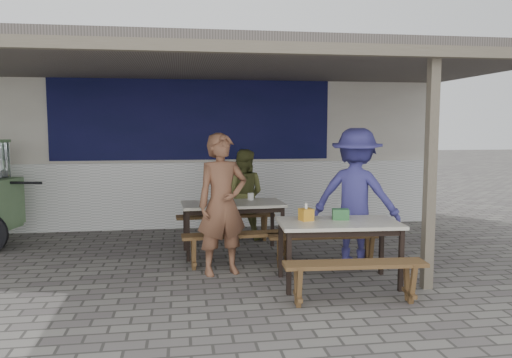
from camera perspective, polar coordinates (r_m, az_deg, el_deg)
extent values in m
plane|color=slate|center=(6.42, -4.48, -10.78)|extent=(60.00, 60.00, 0.00)
cube|color=beige|center=(9.74, -6.10, 5.40)|extent=(9.00, 1.20, 3.50)
cube|color=white|center=(9.20, -5.84, -1.83)|extent=(9.00, 0.10, 1.20)
cube|color=#0E0D3E|center=(9.12, -7.21, 7.22)|extent=(5.00, 0.03, 1.60)
cube|color=#5B544E|center=(7.20, -5.25, 13.15)|extent=(9.00, 4.20, 0.12)
cube|color=#706654|center=(5.16, -3.87, 14.86)|extent=(9.00, 0.12, 0.12)
cube|color=#706654|center=(5.95, 19.30, 0.81)|extent=(0.11, 0.11, 2.70)
cube|color=silver|center=(7.27, -2.69, -2.87)|extent=(1.50, 0.82, 0.04)
cube|color=black|center=(7.28, -2.69, -3.34)|extent=(1.40, 0.71, 0.06)
cube|color=black|center=(6.96, -7.77, -6.46)|extent=(0.05, 0.05, 0.71)
cube|color=black|center=(7.18, 3.05, -6.03)|extent=(0.05, 0.05, 0.71)
cube|color=black|center=(7.56, -8.11, -5.46)|extent=(0.05, 0.05, 0.71)
cube|color=black|center=(7.76, 1.87, -5.10)|extent=(0.05, 0.05, 0.71)
cube|color=brown|center=(6.64, -1.69, -6.37)|extent=(1.58, 0.37, 0.04)
cube|color=brown|center=(6.61, -7.14, -8.47)|extent=(0.07, 0.28, 0.41)
cube|color=brown|center=(6.83, 3.59, -7.97)|extent=(0.07, 0.28, 0.41)
cube|color=brown|center=(8.01, -3.50, -4.22)|extent=(1.58, 0.37, 0.04)
cube|color=brown|center=(7.99, -8.00, -5.94)|extent=(0.07, 0.28, 0.41)
cube|color=brown|center=(8.17, 0.92, -5.61)|extent=(0.07, 0.28, 0.41)
cube|color=silver|center=(5.93, 9.44, -4.99)|extent=(1.44, 0.85, 0.04)
cube|color=black|center=(5.94, 9.43, -5.56)|extent=(1.33, 0.75, 0.06)
cube|color=black|center=(5.58, 3.78, -9.59)|extent=(0.05, 0.05, 0.71)
cube|color=black|center=(5.91, 16.25, -8.93)|extent=(0.05, 0.05, 0.71)
cube|color=black|center=(6.20, 2.84, -7.98)|extent=(0.05, 0.05, 0.71)
cube|color=black|center=(6.50, 14.15, -7.50)|extent=(0.05, 0.05, 0.71)
cube|color=brown|center=(5.36, 11.23, -9.51)|extent=(1.51, 0.37, 0.04)
cube|color=brown|center=(5.30, 4.82, -12.16)|extent=(0.07, 0.28, 0.41)
cube|color=brown|center=(5.62, 17.16, -11.33)|extent=(0.07, 0.28, 0.41)
cube|color=brown|center=(6.64, 7.91, -6.42)|extent=(1.51, 0.37, 0.04)
cube|color=brown|center=(6.58, 2.74, -8.49)|extent=(0.07, 0.28, 0.41)
cube|color=brown|center=(6.85, 12.81, -8.06)|extent=(0.07, 0.28, 0.41)
cylinder|color=black|center=(8.43, -25.49, -0.39)|extent=(0.72, 0.22, 0.04)
imported|color=brown|center=(6.25, -3.88, -2.89)|extent=(0.74, 0.58, 1.78)
imported|color=brown|center=(8.23, -1.47, -1.74)|extent=(0.87, 0.78, 1.48)
imported|color=#3F3C8C|center=(6.88, 11.35, -1.92)|extent=(1.36, 1.22, 1.83)
cube|color=orange|center=(5.92, 5.75, -4.07)|extent=(0.17, 0.17, 0.14)
cube|color=#2F6B38|center=(6.04, 9.63, -3.99)|extent=(0.21, 0.16, 0.13)
cylinder|color=silver|center=(7.54, -0.61, -1.99)|extent=(0.09, 0.09, 0.10)
imported|color=silver|center=(7.32, -3.65, -2.44)|extent=(0.28, 0.28, 0.05)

